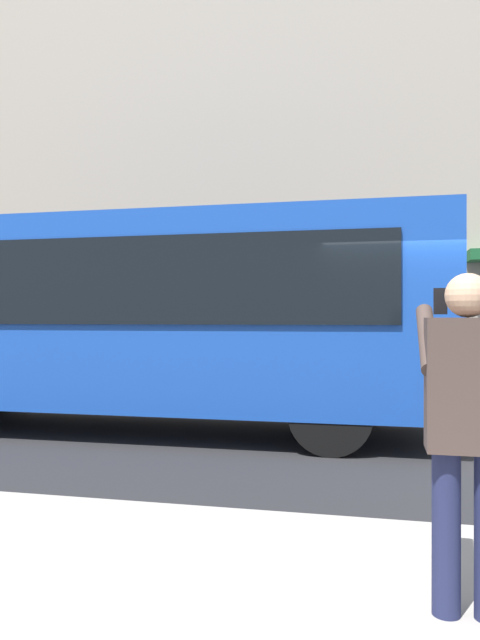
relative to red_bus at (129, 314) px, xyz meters
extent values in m
plane|color=#232326|center=(-4.19, 0.25, -1.68)|extent=(60.00, 60.00, 0.00)
cube|color=#A89E8E|center=(-4.19, -6.55, 4.32)|extent=(28.00, 0.80, 12.00)
cube|color=#1947AD|center=(-0.02, -0.01, 0.02)|extent=(9.00, 2.50, 2.60)
cube|color=black|center=(-0.02, 1.25, 0.42)|extent=(7.60, 0.06, 1.10)
cylinder|color=black|center=(-3.02, -1.11, -1.18)|extent=(1.00, 0.28, 1.00)
cylinder|color=black|center=(-3.02, 1.09, -1.18)|extent=(1.00, 0.28, 1.00)
cylinder|color=#1E2347|center=(-3.90, 5.16, -1.12)|extent=(0.14, 0.14, 0.82)
cube|color=#473833|center=(-4.00, 5.16, -0.38)|extent=(0.40, 0.24, 0.66)
sphere|color=#D8A884|center=(-4.00, 5.16, 0.06)|extent=(0.22, 0.22, 0.22)
cylinder|color=#473833|center=(-3.82, 5.00, -0.16)|extent=(0.09, 0.48, 0.37)
cube|color=black|center=(-3.90, 4.86, 0.04)|extent=(0.07, 0.01, 0.14)
camera|label=1|loc=(-3.57, 8.33, -0.06)|focal=34.08mm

